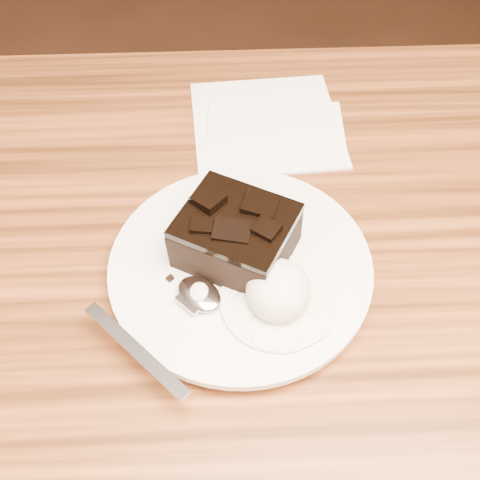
{
  "coord_description": "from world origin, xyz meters",
  "views": [
    {
      "loc": [
        -0.08,
        -0.27,
        1.18
      ],
      "look_at": [
        -0.06,
        0.04,
        0.79
      ],
      "focal_mm": 42.12,
      "sensor_mm": 36.0,
      "label": 1
    }
  ],
  "objects_px": {
    "spoon": "(199,295)",
    "napkin": "(266,123)",
    "ice_cream_scoop": "(278,290)",
    "dining_table": "(286,443)",
    "plate": "(240,269)",
    "brownie": "(236,238)"
  },
  "relations": [
    {
      "from": "spoon",
      "to": "napkin",
      "type": "xyz_separation_m",
      "value": [
        0.08,
        0.25,
        -0.02
      ]
    },
    {
      "from": "ice_cream_scoop",
      "to": "spoon",
      "type": "relative_size",
      "value": 0.34
    },
    {
      "from": "dining_table",
      "to": "spoon",
      "type": "bearing_deg",
      "value": -178.78
    },
    {
      "from": "plate",
      "to": "napkin",
      "type": "relative_size",
      "value": 1.43
    },
    {
      "from": "plate",
      "to": "spoon",
      "type": "distance_m",
      "value": 0.05
    },
    {
      "from": "ice_cream_scoop",
      "to": "dining_table",
      "type": "bearing_deg",
      "value": 15.15
    },
    {
      "from": "ice_cream_scoop",
      "to": "napkin",
      "type": "distance_m",
      "value": 0.26
    },
    {
      "from": "dining_table",
      "to": "napkin",
      "type": "bearing_deg",
      "value": 95.88
    },
    {
      "from": "brownie",
      "to": "ice_cream_scoop",
      "type": "height_order",
      "value": "brownie"
    },
    {
      "from": "plate",
      "to": "napkin",
      "type": "bearing_deg",
      "value": 79.56
    },
    {
      "from": "dining_table",
      "to": "ice_cream_scoop",
      "type": "xyz_separation_m",
      "value": [
        -0.03,
        -0.01,
        0.41
      ]
    },
    {
      "from": "spoon",
      "to": "napkin",
      "type": "bearing_deg",
      "value": 28.26
    },
    {
      "from": "napkin",
      "to": "spoon",
      "type": "bearing_deg",
      "value": -107.0
    },
    {
      "from": "brownie",
      "to": "spoon",
      "type": "bearing_deg",
      "value": -124.95
    },
    {
      "from": "plate",
      "to": "brownie",
      "type": "bearing_deg",
      "value": 107.33
    },
    {
      "from": "napkin",
      "to": "plate",
      "type": "bearing_deg",
      "value": -100.44
    },
    {
      "from": "dining_table",
      "to": "brownie",
      "type": "bearing_deg",
      "value": 145.91
    },
    {
      "from": "plate",
      "to": "spoon",
      "type": "height_order",
      "value": "spoon"
    },
    {
      "from": "napkin",
      "to": "ice_cream_scoop",
      "type": "bearing_deg",
      "value": -92.03
    },
    {
      "from": "ice_cream_scoop",
      "to": "napkin",
      "type": "height_order",
      "value": "ice_cream_scoop"
    },
    {
      "from": "dining_table",
      "to": "napkin",
      "type": "xyz_separation_m",
      "value": [
        -0.03,
        0.25,
        0.38
      ]
    },
    {
      "from": "spoon",
      "to": "napkin",
      "type": "distance_m",
      "value": 0.26
    }
  ]
}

